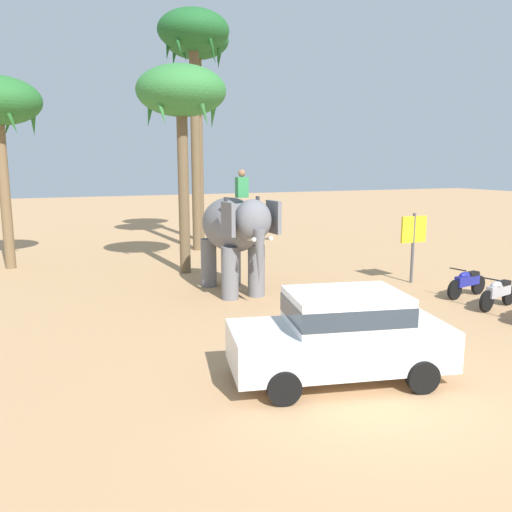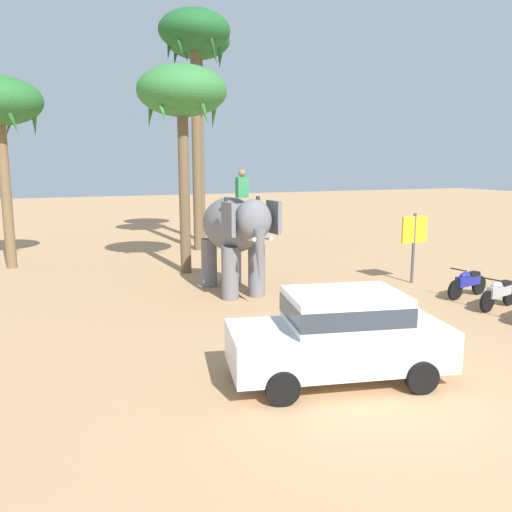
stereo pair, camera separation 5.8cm
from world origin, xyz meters
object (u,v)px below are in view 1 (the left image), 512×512
(palm_tree_far_back, at_px, (181,96))
(motorcycle_end_of_row, at_px, (467,282))
(motorcycle_far_in_row, at_px, (498,292))
(palm_tree_near_hut, at_px, (197,50))
(signboard_yellow, at_px, (413,234))
(palm_tree_behind_elephant, at_px, (194,41))
(elephant_with_mahout, at_px, (234,231))
(car_sedan_foreground, at_px, (341,332))

(palm_tree_far_back, bearing_deg, motorcycle_end_of_row, -44.83)
(motorcycle_far_in_row, distance_m, palm_tree_far_back, 12.24)
(palm_tree_near_hut, height_order, signboard_yellow, palm_tree_near_hut)
(palm_tree_behind_elephant, height_order, palm_tree_far_back, palm_tree_behind_elephant)
(elephant_with_mahout, relative_size, motorcycle_far_in_row, 2.20)
(motorcycle_far_in_row, xyz_separation_m, signboard_yellow, (-0.11, 3.56, 1.22))
(car_sedan_foreground, height_order, elephant_with_mahout, elephant_with_mahout)
(car_sedan_foreground, relative_size, motorcycle_end_of_row, 2.45)
(motorcycle_far_in_row, xyz_separation_m, palm_tree_near_hut, (-3.83, 16.01, 9.18))
(car_sedan_foreground, distance_m, motorcycle_end_of_row, 7.90)
(elephant_with_mahout, xyz_separation_m, palm_tree_behind_elephant, (1.35, 8.50, 7.42))
(motorcycle_end_of_row, bearing_deg, signboard_yellow, 96.85)
(palm_tree_near_hut, bearing_deg, palm_tree_far_back, -111.02)
(motorcycle_end_of_row, bearing_deg, palm_tree_behind_elephant, 113.04)
(motorcycle_end_of_row, relative_size, signboard_yellow, 0.74)
(car_sedan_foreground, bearing_deg, motorcycle_end_of_row, 28.65)
(palm_tree_far_back, bearing_deg, signboard_yellow, -35.02)
(signboard_yellow, bearing_deg, motorcycle_end_of_row, -83.15)
(elephant_with_mahout, distance_m, signboard_yellow, 6.20)
(elephant_with_mahout, relative_size, signboard_yellow, 1.62)
(motorcycle_end_of_row, relative_size, palm_tree_behind_elephant, 0.17)
(elephant_with_mahout, bearing_deg, motorcycle_end_of_row, -27.45)
(motorcycle_far_in_row, relative_size, palm_tree_near_hut, 0.16)
(palm_tree_far_back, bearing_deg, motorcycle_far_in_row, -50.49)
(elephant_with_mahout, height_order, palm_tree_far_back, palm_tree_far_back)
(motorcycle_far_in_row, height_order, signboard_yellow, signboard_yellow)
(car_sedan_foreground, xyz_separation_m, palm_tree_near_hut, (2.92, 18.46, 8.72))
(palm_tree_behind_elephant, bearing_deg, motorcycle_far_in_row, -69.70)
(car_sedan_foreground, height_order, palm_tree_behind_elephant, palm_tree_behind_elephant)
(motorcycle_far_in_row, height_order, palm_tree_near_hut, palm_tree_near_hut)
(motorcycle_far_in_row, relative_size, palm_tree_behind_elephant, 0.16)
(motorcycle_end_of_row, height_order, palm_tree_near_hut, palm_tree_near_hut)
(palm_tree_near_hut, relative_size, signboard_yellow, 4.60)
(motorcycle_end_of_row, bearing_deg, car_sedan_foreground, -151.35)
(motorcycle_far_in_row, bearing_deg, elephant_with_mahout, 143.24)
(car_sedan_foreground, distance_m, palm_tree_near_hut, 20.62)
(motorcycle_far_in_row, height_order, motorcycle_end_of_row, same)
(palm_tree_behind_elephant, height_order, palm_tree_near_hut, palm_tree_near_hut)
(car_sedan_foreground, height_order, palm_tree_near_hut, palm_tree_near_hut)
(elephant_with_mahout, height_order, motorcycle_far_in_row, elephant_with_mahout)
(elephant_with_mahout, xyz_separation_m, palm_tree_near_hut, (2.37, 11.37, 7.66))
(motorcycle_far_in_row, relative_size, palm_tree_far_back, 0.24)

